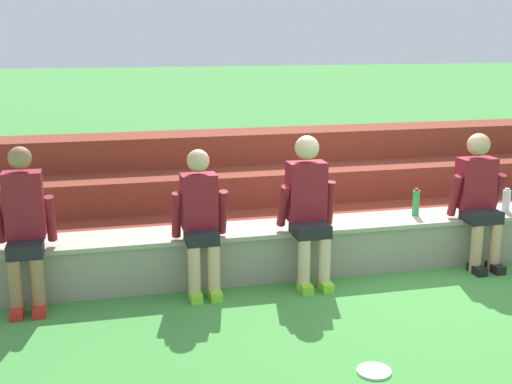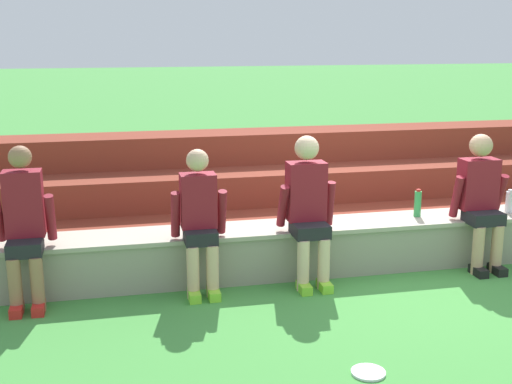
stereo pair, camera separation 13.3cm
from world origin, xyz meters
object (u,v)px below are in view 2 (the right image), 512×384
object	(u,v)px
person_left_of_center	(200,219)
person_right_of_center	(481,197)
water_bottle_near_left	(418,204)
person_center	(308,206)
person_far_left	(24,224)
frisbee	(368,372)
water_bottle_near_right	(510,202)

from	to	relation	value
person_left_of_center	person_right_of_center	xyz separation A→B (m)	(2.76, 0.04, 0.03)
person_left_of_center	person_right_of_center	bearing A→B (deg)	0.85
water_bottle_near_left	person_right_of_center	bearing A→B (deg)	-27.39
person_center	water_bottle_near_left	xyz separation A→B (m)	(1.23, 0.30, -0.12)
person_far_left	person_left_of_center	size ratio (longest dim) A/B	1.06
person_center	frisbee	bearing A→B (deg)	-92.89
person_left_of_center	water_bottle_near_left	distance (m)	2.25
person_left_of_center	person_center	bearing A→B (deg)	0.71
person_far_left	water_bottle_near_left	world-z (taller)	person_far_left
person_left_of_center	water_bottle_near_left	bearing A→B (deg)	8.00
person_center	water_bottle_near_left	bearing A→B (deg)	13.72
person_right_of_center	frisbee	xyz separation A→B (m)	(-1.85, -1.77, -0.70)
person_center	water_bottle_near_left	world-z (taller)	person_center
water_bottle_near_right	person_left_of_center	bearing A→B (deg)	-175.63
person_far_left	person_right_of_center	bearing A→B (deg)	-0.07
person_far_left	person_left_of_center	distance (m)	1.47
person_right_of_center	frisbee	size ratio (longest dim) A/B	5.58
person_center	water_bottle_near_left	distance (m)	1.27
person_right_of_center	water_bottle_near_left	world-z (taller)	person_right_of_center
water_bottle_near_left	frisbee	world-z (taller)	water_bottle_near_left
person_left_of_center	person_far_left	bearing A→B (deg)	178.21
person_far_left	water_bottle_near_right	distance (m)	4.69
frisbee	person_left_of_center	bearing A→B (deg)	117.67
person_far_left	person_center	world-z (taller)	person_center
person_far_left	water_bottle_near_right	world-z (taller)	person_far_left
person_right_of_center	water_bottle_near_right	xyz separation A→B (m)	(0.45, 0.20, -0.12)
person_right_of_center	frisbee	bearing A→B (deg)	-136.15
person_far_left	person_center	xyz separation A→B (m)	(2.47, -0.03, 0.02)
person_left_of_center	water_bottle_near_right	world-z (taller)	person_left_of_center
water_bottle_near_right	water_bottle_near_left	bearing A→B (deg)	176.03
person_center	person_right_of_center	bearing A→B (deg)	0.92
person_center	water_bottle_near_right	xyz separation A→B (m)	(2.21, 0.23, -0.14)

